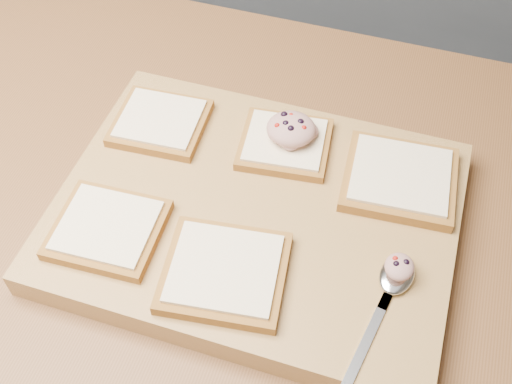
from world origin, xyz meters
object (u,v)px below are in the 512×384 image
at_px(bread_far_center, 285,143).
at_px(tuna_salad_dollop, 291,129).
at_px(spoon, 392,284).
at_px(cutting_board, 256,216).

height_order(bread_far_center, tuna_salad_dollop, tuna_salad_dollop).
bearing_deg(spoon, cutting_board, 161.28).
relative_size(cutting_board, bread_far_center, 3.83).
bearing_deg(tuna_salad_dollop, cutting_board, -96.21).
xyz_separation_m(cutting_board, spoon, (0.17, -0.06, 0.02)).
xyz_separation_m(cutting_board, bread_far_center, (0.01, 0.10, 0.03)).
height_order(cutting_board, tuna_salad_dollop, tuna_salad_dollop).
relative_size(cutting_board, tuna_salad_dollop, 7.55).
height_order(cutting_board, bread_far_center, bread_far_center).
bearing_deg(cutting_board, spoon, -18.72).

